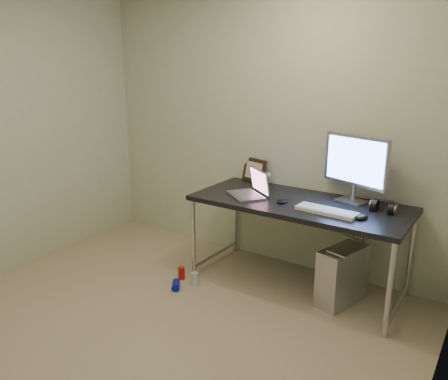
% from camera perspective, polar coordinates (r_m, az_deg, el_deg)
% --- Properties ---
extents(floor, '(3.50, 3.50, 0.00)m').
position_cam_1_polar(floor, '(3.19, -11.92, -19.02)').
color(floor, tan).
rests_on(floor, ground).
extents(wall_back, '(3.50, 0.02, 2.50)m').
position_cam_1_polar(wall_back, '(4.06, 5.01, 7.95)').
color(wall_back, beige).
rests_on(wall_back, ground).
extents(wall_right, '(0.02, 3.50, 2.50)m').
position_cam_1_polar(wall_right, '(1.87, 26.43, -3.20)').
color(wall_right, beige).
rests_on(wall_right, ground).
extents(desk, '(1.74, 0.76, 0.75)m').
position_cam_1_polar(desk, '(3.61, 9.74, -2.58)').
color(desk, black).
rests_on(desk, ground).
extents(tower_computer, '(0.31, 0.48, 0.49)m').
position_cam_1_polar(tower_computer, '(3.60, 15.18, -10.70)').
color(tower_computer, silver).
rests_on(tower_computer, ground).
extents(cable_a, '(0.01, 0.16, 0.69)m').
position_cam_1_polar(cable_a, '(3.88, 16.54, -6.06)').
color(cable_a, black).
rests_on(cable_a, ground).
extents(cable_b, '(0.02, 0.11, 0.71)m').
position_cam_1_polar(cable_b, '(3.85, 17.71, -6.68)').
color(cable_b, black).
rests_on(cable_b, ground).
extents(can_red, '(0.08, 0.08, 0.11)m').
position_cam_1_polar(can_red, '(3.92, -5.59, -10.75)').
color(can_red, red).
rests_on(can_red, ground).
extents(can_white, '(0.08, 0.08, 0.12)m').
position_cam_1_polar(can_white, '(3.81, -3.84, -11.51)').
color(can_white, silver).
rests_on(can_white, ground).
extents(can_blue, '(0.12, 0.14, 0.07)m').
position_cam_1_polar(can_blue, '(3.77, -6.32, -12.26)').
color(can_blue, '#0A15A3').
rests_on(can_blue, ground).
extents(laptop, '(0.42, 0.41, 0.23)m').
position_cam_1_polar(laptop, '(3.68, 3.54, 0.03)').
color(laptop, '#A9A9B0').
rests_on(laptop, desk).
extents(monitor, '(0.56, 0.24, 0.54)m').
position_cam_1_polar(monitor, '(3.60, 16.76, 3.32)').
color(monitor, '#A9A9B0').
rests_on(monitor, desk).
extents(keyboard, '(0.47, 0.18, 0.03)m').
position_cam_1_polar(keyboard, '(3.35, 13.26, -2.69)').
color(keyboard, white).
rests_on(keyboard, desk).
extents(mouse_right, '(0.09, 0.13, 0.04)m').
position_cam_1_polar(mouse_right, '(3.29, 17.56, -3.26)').
color(mouse_right, black).
rests_on(mouse_right, desk).
extents(mouse_left, '(0.07, 0.12, 0.04)m').
position_cam_1_polar(mouse_left, '(3.54, 7.60, -1.31)').
color(mouse_left, black).
rests_on(mouse_left, desk).
extents(headphones, '(0.18, 0.11, 0.12)m').
position_cam_1_polar(headphones, '(3.49, 20.10, -2.16)').
color(headphones, black).
rests_on(headphones, desk).
extents(picture_frame, '(0.29, 0.16, 0.22)m').
position_cam_1_polar(picture_frame, '(4.13, 3.98, 2.60)').
color(picture_frame, black).
rests_on(picture_frame, desk).
extents(webcam, '(0.04, 0.04, 0.11)m').
position_cam_1_polar(webcam, '(4.02, 5.78, 1.81)').
color(webcam, silver).
rests_on(webcam, desk).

